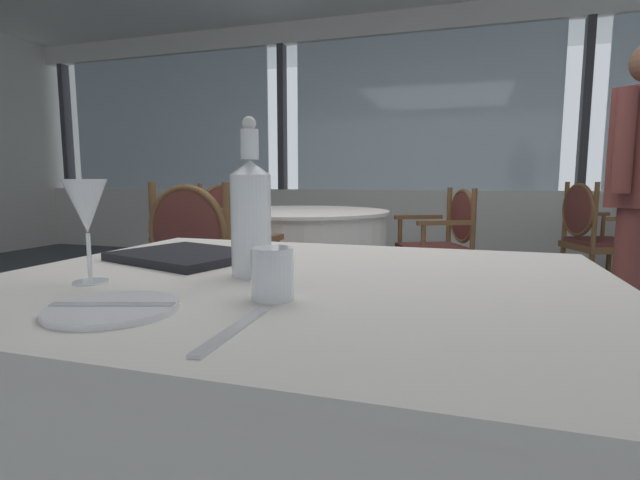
% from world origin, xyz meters
% --- Properties ---
extents(ground_plane, '(14.17, 14.17, 0.00)m').
position_xyz_m(ground_plane, '(0.00, 0.00, 0.00)').
color(ground_plane, '#4C5156').
extents(window_wall_far, '(10.90, 0.14, 2.89)m').
position_xyz_m(window_wall_far, '(0.00, 3.56, 1.15)').
color(window_wall_far, silver).
rests_on(window_wall_far, ground_plane).
extents(foreground_table, '(1.25, 1.00, 0.76)m').
position_xyz_m(foreground_table, '(0.20, -1.20, 0.38)').
color(foreground_table, white).
rests_on(foreground_table, ground_plane).
extents(side_plate, '(0.19, 0.19, 0.01)m').
position_xyz_m(side_plate, '(0.01, -1.53, 0.77)').
color(side_plate, white).
rests_on(side_plate, foreground_table).
extents(butter_knife, '(0.18, 0.07, 0.00)m').
position_xyz_m(butter_knife, '(0.01, -1.53, 0.77)').
color(butter_knife, silver).
rests_on(butter_knife, foreground_table).
extents(dinner_fork, '(0.02, 0.21, 0.00)m').
position_xyz_m(dinner_fork, '(0.23, -1.56, 0.76)').
color(dinner_fork, silver).
rests_on(dinner_fork, foreground_table).
extents(water_bottle, '(0.08, 0.08, 0.32)m').
position_xyz_m(water_bottle, '(0.10, -1.22, 0.89)').
color(water_bottle, white).
rests_on(water_bottle, foreground_table).
extents(wine_glass, '(0.08, 0.08, 0.20)m').
position_xyz_m(wine_glass, '(-0.17, -1.38, 0.90)').
color(wine_glass, white).
rests_on(wine_glass, foreground_table).
extents(water_tumbler, '(0.07, 0.07, 0.09)m').
position_xyz_m(water_tumbler, '(0.22, -1.39, 0.80)').
color(water_tumbler, white).
rests_on(water_tumbler, foreground_table).
extents(menu_book, '(0.38, 0.34, 0.02)m').
position_xyz_m(menu_book, '(-0.14, -1.09, 0.77)').
color(menu_book, black).
rests_on(menu_book, foreground_table).
extents(background_table_0, '(1.22, 1.22, 0.76)m').
position_xyz_m(background_table_0, '(-0.54, 0.86, 0.38)').
color(background_table_0, white).
rests_on(background_table_0, ground_plane).
extents(dining_chair_0_0, '(0.57, 0.51, 0.95)m').
position_xyz_m(dining_chair_0_0, '(-0.64, -0.18, 0.55)').
color(dining_chair_0_0, brown).
rests_on(dining_chair_0_0, ground_plane).
extents(dining_chair_0_1, '(0.61, 0.64, 0.91)m').
position_xyz_m(dining_chair_0_1, '(0.39, 1.28, 0.54)').
color(dining_chair_0_1, brown).
rests_on(dining_chair_0_1, ground_plane).
extents(dining_chair_0_2, '(0.64, 0.66, 0.94)m').
position_xyz_m(dining_chair_0_2, '(-1.38, 1.46, 0.55)').
color(dining_chair_0_2, brown).
rests_on(dining_chair_0_2, ground_plane).
extents(dining_chair_1_2, '(0.58, 0.63, 0.95)m').
position_xyz_m(dining_chair_1_2, '(1.51, 2.07, 0.55)').
color(dining_chair_1_2, brown).
rests_on(dining_chair_1_2, ground_plane).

